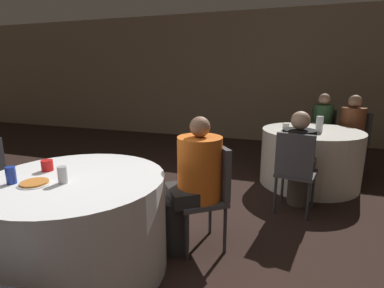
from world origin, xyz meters
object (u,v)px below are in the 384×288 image
at_px(chair_far_northeast, 354,136).
at_px(person_green_jacket, 320,131).
at_px(table_near, 79,224).
at_px(table_far, 310,157).
at_px(chair_near_northeast, 210,187).
at_px(person_orange_shirt, 193,182).
at_px(person_floral_shirt, 349,134).
at_px(bottle_far, 319,124).
at_px(soda_can_silver, 63,175).
at_px(chair_far_south, 295,166).
at_px(chair_far_north, 322,132).
at_px(pizza_plate_near, 35,183).
at_px(person_black_shirt, 298,160).
at_px(soda_can_blue, 11,175).

relative_size(chair_far_northeast, person_green_jacket, 0.77).
bearing_deg(table_near, chair_far_northeast, 54.46).
xyz_separation_m(table_near, table_far, (1.77, 2.56, 0.00)).
distance_m(chair_near_northeast, person_orange_shirt, 0.17).
bearing_deg(person_floral_shirt, chair_near_northeast, 99.01).
xyz_separation_m(person_green_jacket, bottle_far, (-0.11, -0.99, 0.27)).
bearing_deg(person_orange_shirt, chair_near_northeast, -90.00).
height_order(soda_can_silver, bottle_far, bottle_far).
bearing_deg(chair_far_south, chair_far_northeast, 76.34).
xyz_separation_m(table_far, person_floral_shirt, (0.56, 0.71, 0.23)).
height_order(chair_near_northeast, chair_far_north, same).
relative_size(table_near, chair_far_north, 1.46).
bearing_deg(bottle_far, chair_far_northeast, 58.12).
distance_m(table_near, chair_near_northeast, 1.09).
relative_size(chair_far_south, soda_can_silver, 7.52).
bearing_deg(soda_can_silver, bottle_far, 54.37).
height_order(chair_far_northeast, pizza_plate_near, chair_far_northeast).
height_order(table_far, person_green_jacket, person_green_jacket).
distance_m(chair_far_northeast, person_black_shirt, 1.92).
bearing_deg(chair_far_north, pizza_plate_near, 71.94).
relative_size(pizza_plate_near, soda_can_blue, 1.81).
bearing_deg(person_floral_shirt, chair_far_south, 104.78).
bearing_deg(chair_far_south, chair_far_north, 89.70).
distance_m(person_green_jacket, soda_can_silver, 4.05).
bearing_deg(table_far, chair_far_northeast, 51.80).
height_order(person_orange_shirt, bottle_far, person_orange_shirt).
xyz_separation_m(person_green_jacket, person_orange_shirt, (-1.20, -2.88, 0.02)).
bearing_deg(person_orange_shirt, bottle_far, -67.09).
bearing_deg(chair_near_northeast, soda_can_blue, 89.54).
bearing_deg(person_floral_shirt, table_near, 92.77).
distance_m(table_near, person_green_jacket, 3.95).
bearing_deg(chair_far_south, bottle_far, 84.70).
height_order(chair_near_northeast, pizza_plate_near, chair_near_northeast).
bearing_deg(bottle_far, person_black_shirt, -107.24).
xyz_separation_m(table_near, person_black_shirt, (1.60, 1.67, 0.20)).
bearing_deg(chair_far_north, table_far, 90.00).
xyz_separation_m(person_black_shirt, pizza_plate_near, (-1.77, -1.87, 0.19)).
height_order(chair_far_north, soda_can_silver, chair_far_north).
relative_size(table_far, person_green_jacket, 1.10).
distance_m(chair_near_northeast, bottle_far, 2.07).
bearing_deg(chair_far_northeast, bottle_far, 96.32).
xyz_separation_m(pizza_plate_near, soda_can_blue, (-0.16, -0.04, 0.05)).
distance_m(person_orange_shirt, bottle_far, 2.20).
bearing_deg(soda_can_silver, person_orange_shirt, 42.20).
bearing_deg(bottle_far, soda_can_blue, -128.95).
xyz_separation_m(person_floral_shirt, person_black_shirt, (-0.73, -1.60, -0.03)).
bearing_deg(bottle_far, person_orange_shirt, -120.11).
relative_size(chair_far_northeast, person_orange_shirt, 0.78).
height_order(table_far, soda_can_silver, soda_can_silver).
height_order(chair_far_south, bottle_far, bottle_far).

